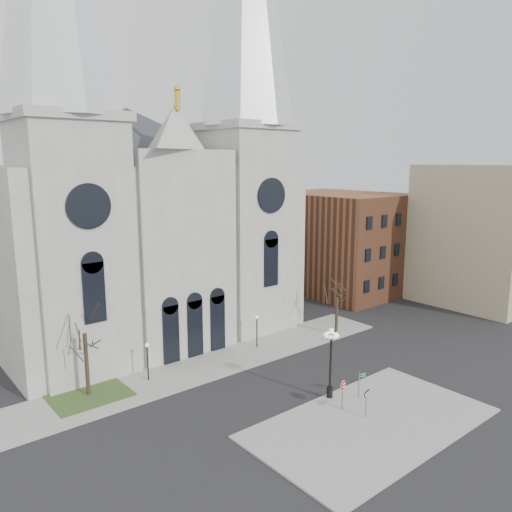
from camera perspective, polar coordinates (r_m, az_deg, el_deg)
ground at (r=39.41m, az=4.20°, el=-17.18°), size 160.00×160.00×0.00m
sidewalk_near at (r=38.46m, az=13.05°, el=-18.09°), size 18.00×10.00×0.14m
sidewalk_far at (r=47.14m, az=-5.27°, el=-12.21°), size 40.00×6.00×0.14m
grass_patch at (r=43.40m, az=-18.57°, el=-14.85°), size 6.00×5.00×0.18m
cathedral at (r=53.64m, az=-12.89°, el=10.57°), size 33.00×26.66×54.00m
bg_building_brick at (r=72.65m, az=9.47°, el=1.60°), size 14.00×18.00×14.00m
bg_building_tan at (r=70.12m, az=23.82°, el=2.14°), size 10.00×14.00×18.00m
tree_left at (r=41.37m, az=-19.03°, el=-7.96°), size 3.20×3.20×7.50m
tree_right at (r=53.75m, az=9.26°, el=-4.42°), size 3.20×3.20×6.00m
ped_lamp_left at (r=43.89m, az=-12.30°, el=-11.03°), size 0.32×0.32×3.26m
ped_lamp_right at (r=50.06m, az=0.10°, el=-7.99°), size 0.32×0.32×3.26m
stop_sign at (r=39.01m, az=9.86°, el=-14.66°), size 0.83×0.13×2.32m
globe_lamp at (r=39.85m, az=8.55°, el=-11.04°), size 1.46×1.46×5.70m
one_way_sign at (r=38.31m, az=12.48°, el=-15.62°), size 0.91×0.29×2.13m
street_name_sign at (r=41.14m, az=11.79°, el=-13.97°), size 0.65×0.23×2.09m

